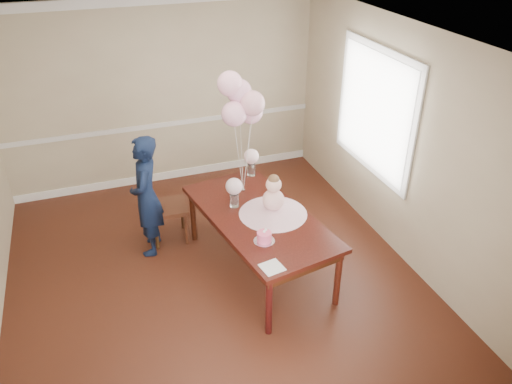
% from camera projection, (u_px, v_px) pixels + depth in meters
% --- Properties ---
extents(floor, '(4.50, 5.00, 0.00)m').
position_uv_depth(floor, '(213.00, 276.00, 5.76)').
color(floor, black).
rests_on(floor, ground).
extents(ceiling, '(4.50, 5.00, 0.02)m').
position_uv_depth(ceiling, '(200.00, 39.00, 4.38)').
color(ceiling, white).
rests_on(ceiling, wall_back).
extents(wall_back, '(4.50, 0.02, 2.70)m').
position_uv_depth(wall_back, '(162.00, 95.00, 7.10)').
color(wall_back, tan).
rests_on(wall_back, floor).
extents(wall_front, '(4.50, 0.02, 2.70)m').
position_uv_depth(wall_front, '(313.00, 357.00, 3.04)').
color(wall_front, tan).
rests_on(wall_front, floor).
extents(wall_right, '(0.02, 5.00, 2.70)m').
position_uv_depth(wall_right, '(397.00, 142.00, 5.72)').
color(wall_right, tan).
rests_on(wall_right, floor).
extents(chair_rail_trim, '(4.50, 0.02, 0.07)m').
position_uv_depth(chair_rail_trim, '(165.00, 124.00, 7.32)').
color(chair_rail_trim, silver).
rests_on(chair_rail_trim, wall_back).
extents(crown_molding, '(4.50, 0.02, 0.12)m').
position_uv_depth(crown_molding, '(153.00, 0.00, 6.44)').
color(crown_molding, silver).
rests_on(crown_molding, wall_back).
extents(baseboard_trim, '(4.50, 0.02, 0.12)m').
position_uv_depth(baseboard_trim, '(170.00, 175.00, 7.74)').
color(baseboard_trim, white).
rests_on(baseboard_trim, floor).
extents(window_frame, '(0.02, 1.66, 1.56)m').
position_uv_depth(window_frame, '(375.00, 111.00, 6.02)').
color(window_frame, silver).
rests_on(window_frame, wall_right).
extents(window_blinds, '(0.01, 1.50, 1.40)m').
position_uv_depth(window_blinds, '(374.00, 111.00, 6.01)').
color(window_blinds, silver).
rests_on(window_blinds, wall_right).
extents(dining_table_top, '(1.33, 2.14, 0.05)m').
position_uv_depth(dining_table_top, '(259.00, 217.00, 5.52)').
color(dining_table_top, black).
rests_on(dining_table_top, table_leg_fl).
extents(table_apron, '(1.22, 2.03, 0.10)m').
position_uv_depth(table_apron, '(259.00, 223.00, 5.55)').
color(table_apron, black).
rests_on(table_apron, table_leg_fl).
extents(table_leg_fl, '(0.08, 0.08, 0.70)m').
position_uv_depth(table_leg_fl, '(269.00, 306.00, 4.84)').
color(table_leg_fl, black).
rests_on(table_leg_fl, floor).
extents(table_leg_fr, '(0.08, 0.08, 0.70)m').
position_uv_depth(table_leg_fr, '(338.00, 278.00, 5.20)').
color(table_leg_fr, black).
rests_on(table_leg_fr, floor).
extents(table_leg_bl, '(0.08, 0.08, 0.70)m').
position_uv_depth(table_leg_bl, '(193.00, 216.00, 6.21)').
color(table_leg_bl, black).
rests_on(table_leg_bl, floor).
extents(table_leg_br, '(0.08, 0.08, 0.70)m').
position_uv_depth(table_leg_br, '(252.00, 199.00, 6.57)').
color(table_leg_br, black).
rests_on(table_leg_br, floor).
extents(baby_skirt, '(0.88, 0.88, 0.10)m').
position_uv_depth(baby_skirt, '(273.00, 210.00, 5.51)').
color(baby_skirt, '#D9A0B1').
rests_on(baby_skirt, dining_table_top).
extents(baby_torso, '(0.24, 0.24, 0.24)m').
position_uv_depth(baby_torso, '(273.00, 200.00, 5.44)').
color(baby_torso, '#F59AC2').
rests_on(baby_torso, baby_skirt).
extents(baby_head, '(0.17, 0.17, 0.17)m').
position_uv_depth(baby_head, '(274.00, 185.00, 5.34)').
color(baby_head, beige).
rests_on(baby_head, baby_torso).
extents(baby_hair, '(0.12, 0.12, 0.12)m').
position_uv_depth(baby_hair, '(274.00, 180.00, 5.31)').
color(baby_hair, brown).
rests_on(baby_hair, baby_head).
extents(cake_platter, '(0.25, 0.25, 0.01)m').
position_uv_depth(cake_platter, '(264.00, 241.00, 5.08)').
color(cake_platter, silver).
rests_on(cake_platter, dining_table_top).
extents(birthday_cake, '(0.17, 0.17, 0.10)m').
position_uv_depth(birthday_cake, '(264.00, 237.00, 5.05)').
color(birthday_cake, '#EC4A78').
rests_on(birthday_cake, cake_platter).
extents(cake_flower_a, '(0.03, 0.03, 0.03)m').
position_uv_depth(cake_flower_a, '(264.00, 231.00, 5.02)').
color(cake_flower_a, white).
rests_on(cake_flower_a, birthday_cake).
extents(cake_flower_b, '(0.03, 0.03, 0.03)m').
position_uv_depth(cake_flower_b, '(266.00, 230.00, 5.05)').
color(cake_flower_b, white).
rests_on(cake_flower_b, birthday_cake).
extents(rose_vase_near, '(0.12, 0.12, 0.16)m').
position_uv_depth(rose_vase_near, '(234.00, 200.00, 5.62)').
color(rose_vase_near, silver).
rests_on(rose_vase_near, dining_table_top).
extents(roses_near, '(0.19, 0.19, 0.19)m').
position_uv_depth(roses_near, '(234.00, 186.00, 5.53)').
color(roses_near, beige).
rests_on(roses_near, rose_vase_near).
extents(rose_vase_far, '(0.12, 0.12, 0.16)m').
position_uv_depth(rose_vase_far, '(251.00, 169.00, 6.26)').
color(rose_vase_far, silver).
rests_on(rose_vase_far, dining_table_top).
extents(roses_far, '(0.19, 0.19, 0.19)m').
position_uv_depth(roses_far, '(251.00, 156.00, 6.17)').
color(roses_far, '#FED5DC').
rests_on(roses_far, rose_vase_far).
extents(napkin, '(0.23, 0.23, 0.01)m').
position_uv_depth(napkin, '(272.00, 267.00, 4.72)').
color(napkin, silver).
rests_on(napkin, dining_table_top).
extents(balloon_weight, '(0.05, 0.05, 0.02)m').
position_uv_depth(balloon_weight, '(243.00, 190.00, 5.95)').
color(balloon_weight, '#B5B5BA').
rests_on(balloon_weight, dining_table_top).
extents(balloon_a, '(0.28, 0.28, 0.28)m').
position_uv_depth(balloon_a, '(234.00, 114.00, 5.41)').
color(balloon_a, '#F7AFD0').
rests_on(balloon_a, balloon_ribbon_a).
extents(balloon_b, '(0.28, 0.28, 0.28)m').
position_uv_depth(balloon_b, '(252.00, 103.00, 5.40)').
color(balloon_b, '#DE9DAF').
rests_on(balloon_b, balloon_ribbon_b).
extents(balloon_c, '(0.28, 0.28, 0.28)m').
position_uv_depth(balloon_c, '(239.00, 92.00, 5.43)').
color(balloon_c, '#E19FC2').
rests_on(balloon_c, balloon_ribbon_c).
extents(balloon_d, '(0.28, 0.28, 0.28)m').
position_uv_depth(balloon_d, '(230.00, 84.00, 5.35)').
color(balloon_d, '#FFB4D3').
rests_on(balloon_d, balloon_ribbon_d).
extents(balloon_e, '(0.28, 0.28, 0.28)m').
position_uv_depth(balloon_e, '(251.00, 112.00, 5.60)').
color(balloon_e, '#F7AECE').
rests_on(balloon_e, balloon_ribbon_e).
extents(balloon_ribbon_a, '(0.09, 0.02, 0.83)m').
position_uv_depth(balloon_ribbon_a, '(239.00, 160.00, 5.72)').
color(balloon_ribbon_a, silver).
rests_on(balloon_ribbon_a, balloon_weight).
extents(balloon_ribbon_b, '(0.11, 0.04, 0.93)m').
position_uv_depth(balloon_ribbon_b, '(248.00, 155.00, 5.72)').
color(balloon_ribbon_b, white).
rests_on(balloon_ribbon_b, balloon_weight).
extents(balloon_ribbon_c, '(0.01, 0.10, 1.04)m').
position_uv_depth(balloon_ribbon_c, '(241.00, 149.00, 5.73)').
color(balloon_ribbon_c, silver).
rests_on(balloon_ribbon_c, balloon_weight).
extents(balloon_ribbon_d, '(0.10, 0.09, 1.13)m').
position_uv_depth(balloon_ribbon_d, '(237.00, 146.00, 5.69)').
color(balloon_ribbon_d, silver).
rests_on(balloon_ribbon_d, balloon_weight).
extents(balloon_ribbon_e, '(0.13, 0.10, 0.78)m').
position_uv_depth(balloon_ribbon_e, '(247.00, 158.00, 5.81)').
color(balloon_ribbon_e, silver).
rests_on(balloon_ribbon_e, balloon_weight).
extents(dining_chair_seat, '(0.48, 0.48, 0.05)m').
position_uv_depth(dining_chair_seat, '(168.00, 207.00, 6.18)').
color(dining_chair_seat, '#38190F').
rests_on(dining_chair_seat, chair_leg_fl).
extents(chair_leg_fl, '(0.04, 0.04, 0.44)m').
position_uv_depth(chair_leg_fl, '(157.00, 234.00, 6.11)').
color(chair_leg_fl, '#311C0D').
rests_on(chair_leg_fl, floor).
extents(chair_leg_fr, '(0.04, 0.04, 0.44)m').
position_uv_depth(chair_leg_fr, '(186.00, 229.00, 6.19)').
color(chair_leg_fr, '#3D1C10').
rests_on(chair_leg_fr, floor).
extents(chair_leg_bl, '(0.04, 0.04, 0.44)m').
position_uv_depth(chair_leg_bl, '(154.00, 218.00, 6.42)').
color(chair_leg_bl, '#391E0F').
rests_on(chair_leg_bl, floor).
extents(chair_leg_br, '(0.04, 0.04, 0.44)m').
position_uv_depth(chair_leg_br, '(182.00, 214.00, 6.50)').
color(chair_leg_br, '#32190D').
rests_on(chair_leg_br, floor).
extents(chair_back_post_l, '(0.04, 0.04, 0.57)m').
position_uv_depth(chair_back_post_l, '(150.00, 197.00, 5.83)').
color(chair_back_post_l, '#351E0E').
rests_on(chair_back_post_l, dining_chair_seat).
extents(chair_back_post_r, '(0.04, 0.04, 0.57)m').
position_uv_depth(chair_back_post_r, '(148.00, 182.00, 6.14)').
color(chair_back_post_r, '#341D0E').
rests_on(chair_back_post_r, dining_chair_seat).
extents(chair_slat_low, '(0.06, 0.41, 0.05)m').
position_uv_depth(chair_slat_low, '(150.00, 198.00, 6.05)').
color(chair_slat_low, '#3D1510').
rests_on(chair_slat_low, dining_chair_seat).
extents(chair_slat_mid, '(0.06, 0.41, 0.05)m').
position_uv_depth(chair_slat_mid, '(148.00, 186.00, 5.97)').
color(chair_slat_mid, '#3B1710').
rests_on(chair_slat_mid, dining_chair_seat).
extents(chair_slat_top, '(0.06, 0.41, 0.05)m').
position_uv_depth(chair_slat_top, '(147.00, 174.00, 5.88)').
color(chair_slat_top, '#33160E').
rests_on(chair_slat_top, dining_chair_seat).
extents(woman, '(0.50, 0.63, 1.51)m').
position_uv_depth(woman, '(147.00, 196.00, 5.83)').
color(woman, black).
rests_on(woman, floor).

